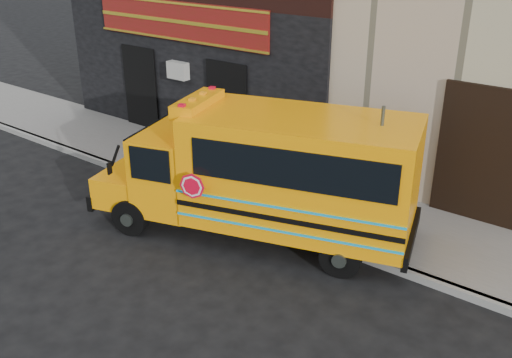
% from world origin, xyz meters
% --- Properties ---
extents(ground, '(120.00, 120.00, 0.00)m').
position_xyz_m(ground, '(0.00, 0.00, 0.00)').
color(ground, black).
rests_on(ground, ground).
extents(curb, '(40.00, 0.20, 0.15)m').
position_xyz_m(curb, '(0.00, 2.60, 0.07)').
color(curb, gray).
rests_on(curb, ground).
extents(sidewalk, '(40.00, 3.00, 0.15)m').
position_xyz_m(sidewalk, '(0.00, 4.10, 0.07)').
color(sidewalk, slate).
rests_on(sidewalk, ground).
extents(school_bus, '(7.22, 4.06, 2.92)m').
position_xyz_m(school_bus, '(0.61, 2.24, 1.51)').
color(school_bus, black).
rests_on(school_bus, ground).
extents(sign_pole, '(0.11, 0.27, 3.11)m').
position_xyz_m(sign_pole, '(2.66, 2.91, 1.72)').
color(sign_pole, '#404742').
rests_on(sign_pole, ground).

